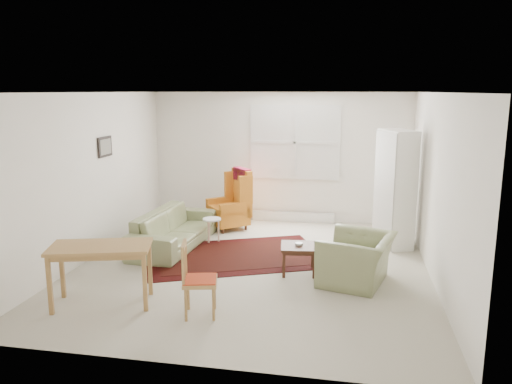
% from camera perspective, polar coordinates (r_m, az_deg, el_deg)
% --- Properties ---
extents(room, '(5.04, 5.54, 2.51)m').
position_cam_1_polar(room, '(7.25, 0.02, 1.45)').
color(room, beige).
rests_on(room, ground).
extents(rug, '(3.14, 2.63, 0.03)m').
position_cam_1_polar(rug, '(7.81, -2.50, -7.24)').
color(rug, black).
rests_on(rug, ground).
extents(sofa, '(0.94, 2.10, 0.83)m').
position_cam_1_polar(sofa, '(8.29, -9.33, -3.40)').
color(sofa, '#80885A').
rests_on(sofa, ground).
extents(armchair, '(1.10, 1.19, 0.78)m').
position_cam_1_polar(armchair, '(6.81, 11.47, -7.00)').
color(armchair, '#80885A').
rests_on(armchair, ground).
extents(wingback_chair, '(0.94, 0.94, 1.12)m').
position_cam_1_polar(wingback_chair, '(9.20, -3.19, -0.82)').
color(wingback_chair, orange).
rests_on(wingback_chair, ground).
extents(coffee_table, '(0.55, 0.55, 0.40)m').
position_cam_1_polar(coffee_table, '(7.10, 4.90, -7.61)').
color(coffee_table, '#422114').
rests_on(coffee_table, ground).
extents(stool, '(0.36, 0.36, 0.41)m').
position_cam_1_polar(stool, '(8.50, -5.05, -4.34)').
color(stool, white).
rests_on(stool, ground).
extents(cabinet, '(0.65, 0.86, 1.91)m').
position_cam_1_polar(cabinet, '(8.43, 15.65, 0.36)').
color(cabinet, white).
rests_on(cabinet, ground).
extents(desk, '(1.28, 0.87, 0.74)m').
position_cam_1_polar(desk, '(6.30, -17.19, -9.04)').
color(desk, '#AD8046').
rests_on(desk, ground).
extents(desk_chair, '(0.46, 0.46, 0.87)m').
position_cam_1_polar(desk_chair, '(5.75, -6.41, -9.88)').
color(desk_chair, '#AD8046').
rests_on(desk_chair, ground).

